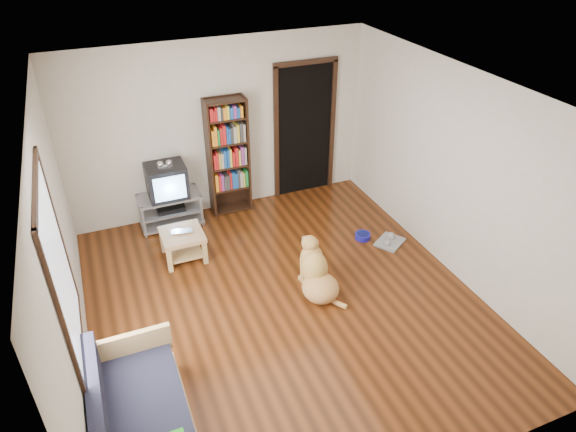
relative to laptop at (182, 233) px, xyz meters
name	(u,v)px	position (x,y,z in m)	size (l,w,h in m)	color
ground	(284,302)	(0.92, -1.34, -0.41)	(5.00, 5.00, 0.00)	#5D2A10
ceiling	(283,93)	(0.92, -1.34, 2.19)	(5.00, 5.00, 0.00)	white
wall_back	(220,128)	(0.92, 1.16, 0.89)	(4.50, 4.50, 0.00)	beige
wall_front	(418,383)	(0.92, -3.84, 0.89)	(4.50, 4.50, 0.00)	beige
wall_left	(62,258)	(-1.33, -1.34, 0.89)	(5.00, 5.00, 0.00)	beige
wall_right	(455,174)	(3.17, -1.34, 0.89)	(5.00, 5.00, 0.00)	beige
laptop	(182,233)	(0.00, 0.00, 0.00)	(0.29, 0.19, 0.02)	#B5B6BA
dog_bowl	(363,236)	(2.47, -0.50, -0.37)	(0.22, 0.22, 0.08)	#181698
grey_rag	(390,242)	(2.77, -0.75, -0.40)	(0.40, 0.32, 0.03)	#9C9C9C
window	(60,272)	(-1.32, -1.84, 1.09)	(0.03, 1.46, 1.70)	white
doorway	(305,127)	(2.27, 1.14, 0.71)	(1.03, 0.05, 2.19)	black
tv_stand	(171,209)	(0.02, 0.91, -0.14)	(0.90, 0.45, 0.50)	#99999E
crt_tv	(166,180)	(0.02, 0.94, 0.33)	(0.55, 0.52, 0.58)	black
bookshelf	(228,151)	(0.97, 1.01, 0.59)	(0.60, 0.30, 1.80)	black
coffee_table	(183,240)	(0.00, 0.03, -0.13)	(0.55, 0.55, 0.40)	tan
dog	(316,274)	(1.36, -1.29, -0.15)	(0.46, 0.87, 0.72)	tan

